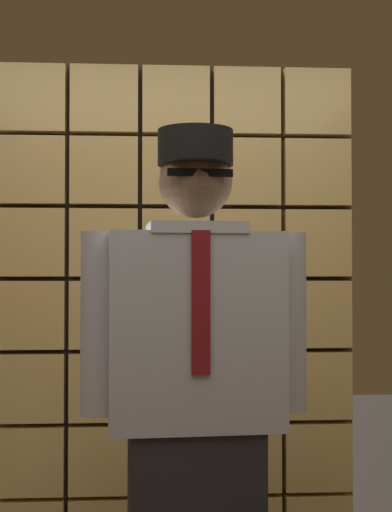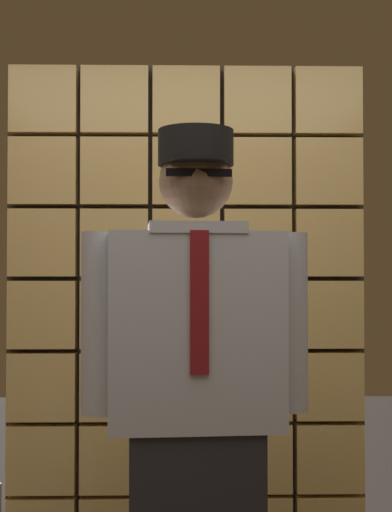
{
  "view_description": "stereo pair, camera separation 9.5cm",
  "coord_description": "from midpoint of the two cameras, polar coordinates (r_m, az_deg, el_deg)",
  "views": [
    {
      "loc": [
        -0.11,
        -1.85,
        1.35
      ],
      "look_at": [
        0.02,
        0.37,
        1.4
      ],
      "focal_mm": 50.29,
      "sensor_mm": 36.0,
      "label": 1
    },
    {
      "loc": [
        -0.02,
        -1.85,
        1.35
      ],
      "look_at": [
        0.02,
        0.37,
        1.4
      ],
      "focal_mm": 50.29,
      "sensor_mm": 36.0,
      "label": 2
    }
  ],
  "objects": [
    {
      "name": "glass_block_wall",
      "position": [
        3.36,
        0.03,
        -4.65
      ],
      "size": [
        1.69,
        0.1,
        2.35
      ],
      "color": "#F2C672",
      "rests_on": "ground"
    },
    {
      "name": "standing_person",
      "position": [
        2.28,
        1.21,
        -11.74
      ],
      "size": [
        0.72,
        0.32,
        1.8
      ],
      "rotation": [
        0.0,
        0.0,
        0.07
      ],
      "color": "#28282D",
      "rests_on": "ground"
    }
  ]
}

